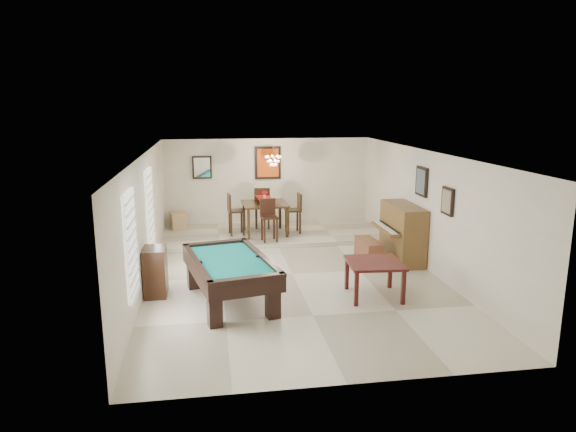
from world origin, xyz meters
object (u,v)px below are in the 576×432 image
object	(u,v)px
apothecary_chest	(155,272)
dining_chair_east	(293,213)
pool_table	(230,281)
dining_chair_south	(269,221)
flower_vase	(265,195)
chandelier	(273,157)
dining_table	(265,216)
upright_piano	(396,233)
dining_chair_west	(236,214)
square_table	(374,279)
piano_bench	(369,251)
corner_bench	(179,220)
dining_chair_north	(262,207)

from	to	relation	value
apothecary_chest	dining_chair_east	xyz separation A→B (m)	(3.29, 3.90, 0.20)
pool_table	dining_chair_south	bearing A→B (deg)	60.64
flower_vase	dining_chair_south	bearing A→B (deg)	-88.02
chandelier	dining_table	bearing A→B (deg)	-160.05
upright_piano	apothecary_chest	xyz separation A→B (m)	(-5.31, -1.42, -0.19)
dining_table	dining_chair_west	size ratio (longest dim) A/B	1.04
square_table	flower_vase	distance (m)	4.97
square_table	dining_chair_west	xyz separation A→B (m)	(-2.34, 4.66, 0.34)
square_table	piano_bench	world-z (taller)	square_table
apothecary_chest	corner_bench	size ratio (longest dim) A/B	1.82
dining_chair_east	pool_table	bearing A→B (deg)	-26.21
dining_chair_north	chandelier	xyz separation A→B (m)	(0.24, -0.61, 1.49)
pool_table	chandelier	world-z (taller)	chandelier
square_table	flower_vase	world-z (taller)	flower_vase
pool_table	dining_table	bearing A→B (deg)	63.90
dining_chair_west	dining_table	bearing A→B (deg)	-98.14
corner_bench	square_table	bearing A→B (deg)	-55.00
flower_vase	corner_bench	xyz separation A→B (m)	(-2.36, 0.98, -0.85)
flower_vase	chandelier	distance (m)	1.03
apothecary_chest	dining_chair_west	bearing A→B (deg)	66.02
upright_piano	chandelier	xyz separation A→B (m)	(-2.54, 2.59, 1.54)
piano_bench	dining_chair_north	world-z (taller)	dining_chair_north
flower_vase	dining_chair_north	distance (m)	0.86
dining_table	dining_chair_west	world-z (taller)	dining_chair_west
dining_chair_east	apothecary_chest	bearing A→B (deg)	-43.27
piano_bench	dining_chair_west	world-z (taller)	dining_chair_west
dining_table	chandelier	bearing A→B (deg)	19.95
dining_table	square_table	bearing A→B (deg)	-71.29
dining_chair_south	dining_chair_north	size ratio (longest dim) A/B	0.92
dining_table	corner_bench	bearing A→B (deg)	157.51
dining_chair_west	chandelier	bearing A→B (deg)	-92.60
piano_bench	chandelier	world-z (taller)	chandelier
pool_table	dining_chair_west	distance (m)	4.54
dining_chair_north	piano_bench	bearing A→B (deg)	129.36
apothecary_chest	chandelier	bearing A→B (deg)	55.35
upright_piano	piano_bench	bearing A→B (deg)	-174.21
square_table	piano_bench	bearing A→B (deg)	75.10
pool_table	dining_chair_east	world-z (taller)	dining_chair_east
dining_table	dining_chair_west	distance (m)	0.77
apothecary_chest	corner_bench	bearing A→B (deg)	88.05
square_table	upright_piano	distance (m)	2.47
dining_chair_south	chandelier	world-z (taller)	chandelier
square_table	upright_piano	size ratio (longest dim) A/B	0.63
dining_chair_north	dining_chair_east	bearing A→B (deg)	143.14
dining_chair_south	corner_bench	distance (m)	2.99
dining_chair_west	corner_bench	size ratio (longest dim) A/B	2.20
pool_table	upright_piano	bearing A→B (deg)	14.95
dining_table	dining_chair_south	bearing A→B (deg)	-88.02
dining_chair_south	dining_table	bearing A→B (deg)	85.83
flower_vase	dining_chair_west	world-z (taller)	flower_vase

